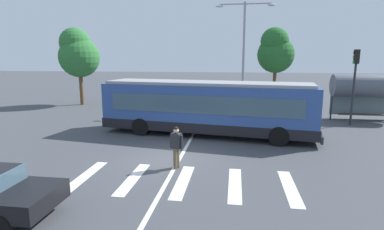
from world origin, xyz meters
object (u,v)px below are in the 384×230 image
Objects in this scene: city_transit_bus at (207,108)px; traffic_light_far_corner at (355,75)px; parked_car_red at (245,97)px; twin_arm_street_lamp at (244,46)px; background_tree_left at (78,53)px; background_tree_right at (275,51)px; pedestrian_crossing_street at (176,145)px; parked_car_charcoal at (188,97)px; parked_car_champagne at (277,99)px; bus_stop_shelter at (368,87)px; parked_car_blue at (214,98)px; parked_car_silver at (158,96)px.

city_transit_bus is 10.11m from traffic_light_far_corner.
parked_car_red is 5.80m from twin_arm_street_lamp.
traffic_light_far_corner is 22.82m from background_tree_left.
parked_car_red is 15.90m from background_tree_left.
pedestrian_crossing_street is at bearing -106.01° from background_tree_right.
parked_car_charcoal is 0.64× the size of background_tree_left.
bus_stop_shelter is (5.42, -5.02, 1.65)m from parked_car_champagne.
parked_car_champagne is 18.56m from background_tree_left.
traffic_light_far_corner reaches higher than city_transit_bus.
parked_car_champagne is at bearing -1.95° from parked_car_blue.
twin_arm_street_lamp is 9.38m from background_tree_right.
twin_arm_street_lamp is at bearing -7.98° from background_tree_left.
traffic_light_far_corner is 13.08m from background_tree_right.
bus_stop_shelter is at bearing -25.30° from parked_car_blue.
traffic_light_far_corner is at bearing -14.91° from background_tree_left.
background_tree_right is at bearing 32.18° from parked_car_charcoal.
city_transit_bus is 11.79m from parked_car_champagne.
bus_stop_shelter is (11.02, -5.21, 1.65)m from parked_car_blue.
parked_car_blue is (0.34, 16.29, -0.20)m from pedestrian_crossing_street.
parked_car_red is 0.93× the size of traffic_light_far_corner.
parked_car_red is (8.22, -0.02, 0.00)m from parked_car_silver.
twin_arm_street_lamp is (2.84, 13.26, 4.34)m from pedestrian_crossing_street.
parked_car_blue is 0.93× the size of traffic_light_far_corner.
background_tree_left reaches higher than city_transit_bus.
city_transit_bus reaches higher than pedestrian_crossing_street.
traffic_light_far_corner is (6.69, -7.35, 2.51)m from parked_car_red.
city_transit_bus is 16.46m from background_tree_left.
traffic_light_far_corner reaches higher than parked_car_red.
parked_car_charcoal is at bearing -4.18° from parked_car_silver.
city_transit_bus is 5.65m from pedestrian_crossing_street.
parked_car_blue is 11.94m from traffic_light_far_corner.
parked_car_charcoal is at bearing 171.45° from parked_car_blue.
background_tree_right is (0.36, 5.87, 4.30)m from parked_car_champagne.
pedestrian_crossing_street is 17.16m from parked_car_champagne.
background_tree_right is at bearing 58.31° from parked_car_red.
parked_car_blue is at bearing 154.70° from bus_stop_shelter.
parked_car_champagne is 0.93× the size of traffic_light_far_corner.
twin_arm_street_lamp is at bearing -111.69° from background_tree_right.
parked_car_blue is at bearing 88.79° from pedestrian_crossing_street.
parked_car_silver is 13.19m from background_tree_right.
traffic_light_far_corner is at bearing 44.01° from pedestrian_crossing_street.
parked_car_blue is 0.64× the size of background_tree_left.
city_transit_bus is 2.53× the size of traffic_light_far_corner.
parked_car_champagne is at bearing 120.58° from traffic_light_far_corner.
parked_car_red is at bearing 164.82° from parked_car_champagne.
city_transit_bus is at bearing -75.76° from parked_car_charcoal.
pedestrian_crossing_street is 0.38× the size of parked_car_blue.
parked_car_charcoal is 0.61× the size of background_tree_right.
pedestrian_crossing_street is 0.38× the size of parked_car_silver.
twin_arm_street_lamp is (2.50, -3.03, 4.54)m from parked_car_blue.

